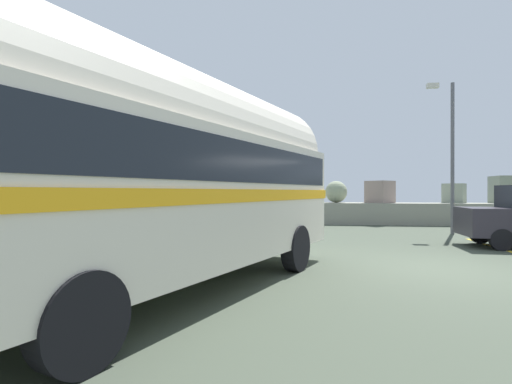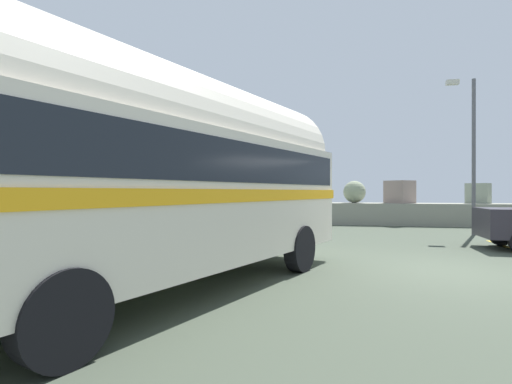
% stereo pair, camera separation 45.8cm
% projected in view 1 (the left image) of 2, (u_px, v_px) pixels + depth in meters
% --- Properties ---
extents(ground, '(32.00, 26.00, 0.02)m').
position_uv_depth(ground, '(436.00, 270.00, 8.35)').
color(ground, '#3E4739').
extents(breakwater, '(31.36, 1.95, 2.48)m').
position_uv_depth(breakwater, '(359.00, 210.00, 20.08)').
color(breakwater, gray).
rests_on(breakwater, ground).
extents(vintage_coach, '(5.27, 8.88, 3.70)m').
position_uv_depth(vintage_coach, '(173.00, 170.00, 6.36)').
color(vintage_coach, black).
rests_on(vintage_coach, ground).
extents(lamp_post, '(1.05, 0.24, 5.98)m').
position_uv_depth(lamp_post, '(450.00, 148.00, 15.32)').
color(lamp_post, '#5B5B60').
rests_on(lamp_post, ground).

